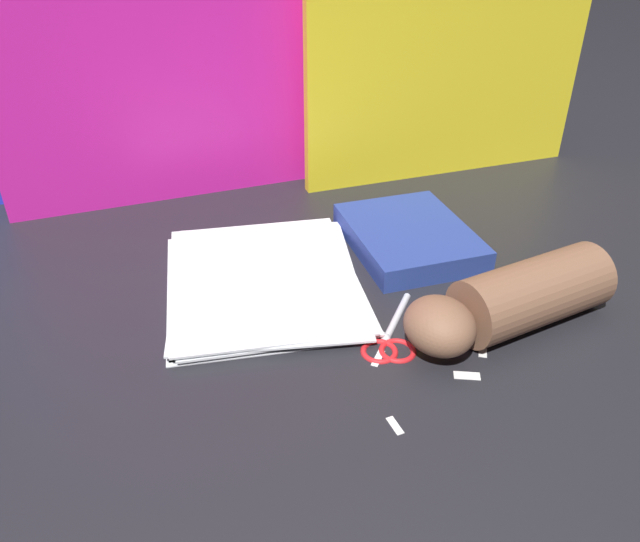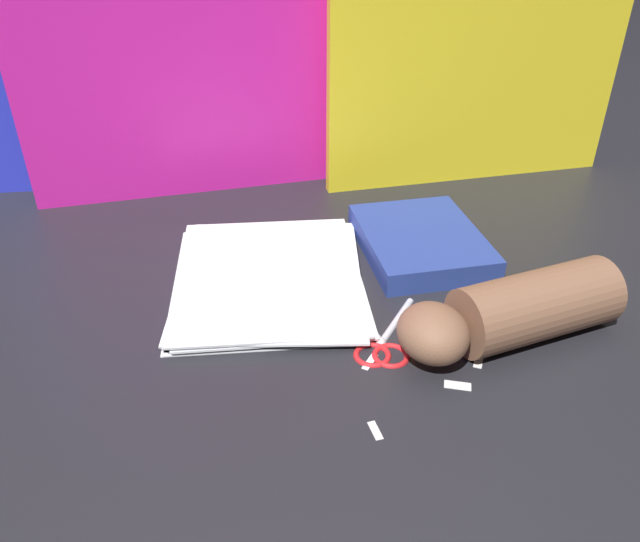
# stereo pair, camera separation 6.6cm
# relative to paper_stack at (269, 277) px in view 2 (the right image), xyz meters

# --- Properties ---
(ground_plane) EXTENTS (6.00, 6.00, 0.00)m
(ground_plane) POSITION_rel_paper_stack_xyz_m (0.06, -0.10, -0.01)
(ground_plane) COLOR black
(backdrop_panel_left) EXTENTS (0.62, 0.06, 0.57)m
(backdrop_panel_left) POSITION_rel_paper_stack_xyz_m (-0.24, 0.34, 0.28)
(backdrop_panel_left) COLOR #2833D1
(backdrop_panel_left) RESTS_ON ground_plane
(backdrop_panel_center) EXTENTS (0.84, 0.19, 0.59)m
(backdrop_panel_center) POSITION_rel_paper_stack_xyz_m (0.03, 0.34, 0.29)
(backdrop_panel_center) COLOR #D81E9E
(backdrop_panel_center) RESTS_ON ground_plane
(backdrop_panel_right) EXTENTS (0.52, 0.11, 0.38)m
(backdrop_panel_right) POSITION_rel_paper_stack_xyz_m (0.36, 0.34, 0.18)
(backdrop_panel_right) COLOR yellow
(backdrop_panel_right) RESTS_ON ground_plane
(paper_stack) EXTENTS (0.27, 0.31, 0.02)m
(paper_stack) POSITION_rel_paper_stack_xyz_m (0.00, 0.00, 0.00)
(paper_stack) COLOR white
(paper_stack) RESTS_ON ground_plane
(book_closed) EXTENTS (0.20, 0.23, 0.03)m
(book_closed) POSITION_rel_paper_stack_xyz_m (0.22, 0.07, 0.01)
(book_closed) COLOR navy
(book_closed) RESTS_ON ground_plane
(scissors) EXTENTS (0.10, 0.15, 0.01)m
(scissors) POSITION_rel_paper_stack_xyz_m (0.14, -0.14, -0.00)
(scissors) COLOR silver
(scissors) RESTS_ON ground_plane
(hand_forearm) EXTENTS (0.29, 0.17, 0.08)m
(hand_forearm) POSITION_rel_paper_stack_xyz_m (0.29, -0.14, 0.03)
(hand_forearm) COLOR brown
(hand_forearm) RESTS_ON ground_plane
(paper_scrap_near) EXTENTS (0.02, 0.03, 0.00)m
(paper_scrap_near) POSITION_rel_paper_stack_xyz_m (0.24, -0.18, -0.01)
(paper_scrap_near) COLOR white
(paper_scrap_near) RESTS_ON ground_plane
(paper_scrap_mid) EXTENTS (0.01, 0.03, 0.00)m
(paper_scrap_mid) POSITION_rel_paper_stack_xyz_m (0.11, -0.28, -0.01)
(paper_scrap_mid) COLOR white
(paper_scrap_mid) RESTS_ON ground_plane
(paper_scrap_far) EXTENTS (0.02, 0.03, 0.00)m
(paper_scrap_far) POSITION_rel_paper_stack_xyz_m (0.12, -0.17, -0.01)
(paper_scrap_far) COLOR white
(paper_scrap_far) RESTS_ON ground_plane
(paper_scrap_side) EXTENTS (0.03, 0.02, 0.00)m
(paper_scrap_side) POSITION_rel_paper_stack_xyz_m (0.21, -0.22, -0.01)
(paper_scrap_side) COLOR white
(paper_scrap_side) RESTS_ON ground_plane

